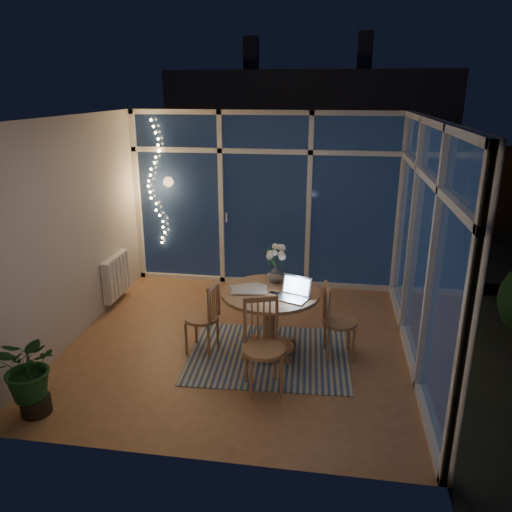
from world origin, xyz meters
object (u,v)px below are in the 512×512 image
(laptop, at_px, (292,289))
(dining_table, at_px, (270,322))
(chair_front, at_px, (264,347))
(potted_plant, at_px, (31,377))
(chair_right, at_px, (340,320))
(chair_left, at_px, (201,316))
(flower_vase, at_px, (276,274))

(laptop, bearing_deg, dining_table, 166.66)
(chair_front, relative_size, potted_plant, 1.26)
(dining_table, distance_m, laptop, 0.58)
(chair_right, height_order, chair_front, chair_front)
(chair_left, height_order, chair_right, chair_right)
(chair_front, distance_m, flower_vase, 1.13)
(chair_right, xyz_separation_m, potted_plant, (-2.79, -1.51, -0.06))
(chair_front, bearing_deg, chair_right, 29.03)
(chair_left, height_order, flower_vase, flower_vase)
(chair_right, bearing_deg, chair_front, 128.29)
(chair_left, xyz_separation_m, laptop, (1.02, -0.07, 0.43))
(laptop, height_order, potted_plant, laptop)
(chair_left, distance_m, flower_vase, 0.98)
(dining_table, height_order, flower_vase, flower_vase)
(dining_table, xyz_separation_m, chair_left, (-0.77, -0.10, 0.06))
(dining_table, bearing_deg, potted_plant, -143.70)
(dining_table, distance_m, chair_right, 0.78)
(chair_front, bearing_deg, dining_table, 74.28)
(flower_vase, bearing_deg, laptop, -64.04)
(laptop, xyz_separation_m, flower_vase, (-0.23, 0.47, -0.02))
(chair_left, relative_size, chair_front, 0.91)
(chair_front, distance_m, potted_plant, 2.17)
(dining_table, relative_size, chair_right, 1.25)
(chair_left, bearing_deg, chair_right, 103.30)
(dining_table, xyz_separation_m, chair_right, (0.78, 0.03, 0.06))
(laptop, bearing_deg, chair_front, -88.31)
(chair_front, distance_m, laptop, 0.75)
(laptop, xyz_separation_m, potted_plant, (-2.26, -1.31, -0.49))
(dining_table, xyz_separation_m, laptop, (0.25, -0.17, 0.49))
(chair_left, bearing_deg, laptop, 94.55)
(flower_vase, relative_size, potted_plant, 0.28)
(dining_table, bearing_deg, laptop, -34.48)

